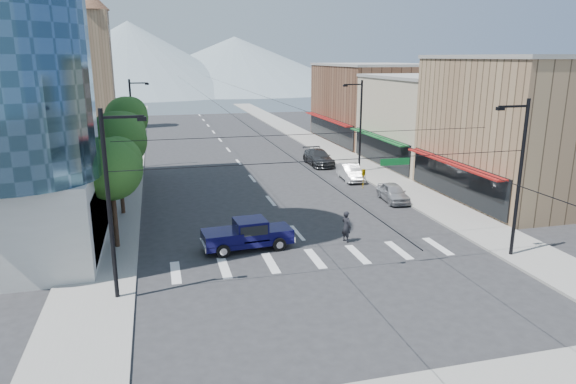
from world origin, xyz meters
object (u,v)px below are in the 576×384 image
Objects in this scene: pickup_truck at (247,234)px; parked_car_near at (393,193)px; parked_car_far at (318,157)px; pedestrian at (346,226)px; parked_car_mid at (350,172)px.

pickup_truck is 15.05m from parked_car_near.
pedestrian is at bearing -103.35° from parked_car_far.
parked_car_near is at bearing -84.38° from parked_car_far.
parked_car_near is at bearing -81.03° from parked_car_mid.
parked_car_far reaches higher than parked_car_near.
parked_car_near is 15.04m from parked_car_far.
pickup_truck reaches higher than parked_car_mid.
pedestrian is 0.35× the size of parked_car_far.
pedestrian is at bearing -7.07° from pickup_truck.
pickup_truck is 6.18m from pedestrian.
pickup_truck is 25.28m from parked_car_far.
pickup_truck reaches higher than parked_car_far.
parked_car_near is 0.74× the size of parked_car_far.
pedestrian is at bearing -107.73° from parked_car_mid.
pedestrian is at bearing -126.64° from parked_car_near.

